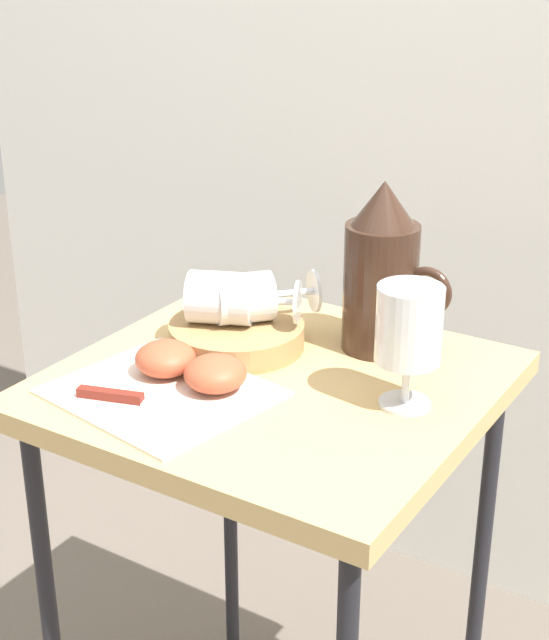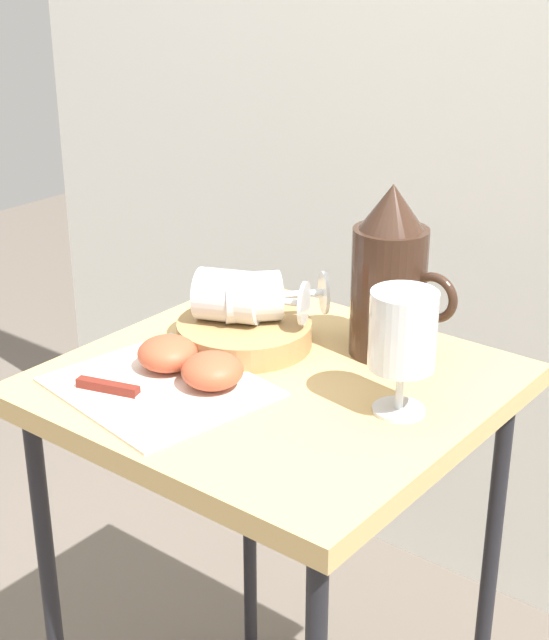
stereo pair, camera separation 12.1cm
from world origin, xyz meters
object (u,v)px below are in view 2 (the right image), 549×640
(wine_glass_upright, at_px, (403,337))
(pitcher, at_px, (389,287))
(table, at_px, (274,426))
(wine_glass_tipped_far, at_px, (256,297))
(wine_glass_tipped_near, at_px, (232,296))
(apple_half_right, at_px, (212,371))
(apple_half_left, at_px, (168,353))
(knife, at_px, (130,392))
(basket_tray, at_px, (244,334))

(wine_glass_upright, bearing_deg, pitcher, 127.16)
(table, relative_size, wine_glass_tipped_far, 4.87)
(wine_glass_tipped_near, xyz_separation_m, apple_half_right, (0.07, -0.12, -0.05))
(wine_glass_upright, height_order, apple_half_left, wine_glass_upright)
(table, bearing_deg, knife, -123.31)
(apple_half_left, bearing_deg, wine_glass_tipped_far, 76.32)
(basket_tray, distance_m, wine_glass_tipped_far, 0.06)
(wine_glass_tipped_near, relative_size, apple_half_right, 2.10)
(pitcher, relative_size, apple_half_right, 2.99)
(pitcher, height_order, wine_glass_upright, pitcher)
(apple_half_left, bearing_deg, pitcher, 49.65)
(apple_half_left, height_order, knife, apple_half_left)
(wine_glass_tipped_far, relative_size, apple_half_right, 1.89)
(wine_glass_upright, distance_m, wine_glass_tipped_far, 0.27)
(knife, bearing_deg, pitcher, 60.40)
(basket_tray, distance_m, pitcher, 0.21)
(pitcher, relative_size, wine_glass_tipped_near, 1.43)
(basket_tray, xyz_separation_m, wine_glass_tipped_near, (-0.02, -0.01, 0.05))
(wine_glass_tipped_far, xyz_separation_m, apple_half_left, (-0.03, -0.14, -0.04))
(apple_half_right, bearing_deg, wine_glass_tipped_far, 107.79)
(basket_tray, distance_m, knife, 0.21)
(wine_glass_tipped_near, height_order, knife, wine_glass_tipped_near)
(table, relative_size, pitcher, 3.07)
(pitcher, xyz_separation_m, wine_glass_tipped_far, (-0.16, -0.09, -0.03))
(pitcher, relative_size, apple_half_left, 2.99)
(wine_glass_upright, relative_size, apple_half_left, 1.96)
(wine_glass_upright, distance_m, apple_half_left, 0.32)
(wine_glass_upright, xyz_separation_m, knife, (-0.28, -0.18, -0.09))
(knife, bearing_deg, apple_half_right, 52.11)
(table, distance_m, knife, 0.21)
(wine_glass_tipped_far, bearing_deg, basket_tray, -118.44)
(apple_half_right, bearing_deg, basket_tray, 113.11)
(table, relative_size, basket_tray, 3.87)
(wine_glass_upright, relative_size, wine_glass_tipped_near, 0.93)
(pitcher, distance_m, knife, 0.37)
(apple_half_left, bearing_deg, table, 31.52)
(wine_glass_upright, bearing_deg, wine_glass_tipped_near, 174.56)
(basket_tray, height_order, wine_glass_upright, wine_glass_upright)
(wine_glass_tipped_far, bearing_deg, pitcher, 28.61)
(table, distance_m, apple_half_left, 0.17)
(wine_glass_upright, xyz_separation_m, apple_half_left, (-0.30, -0.09, -0.07))
(pitcher, distance_m, wine_glass_upright, 0.17)
(apple_half_right, height_order, knife, apple_half_right)
(wine_glass_upright, xyz_separation_m, apple_half_right, (-0.22, -0.09, -0.07))
(basket_tray, distance_m, apple_half_right, 0.14)
(apple_half_left, xyz_separation_m, apple_half_right, (0.08, -0.00, 0.00))
(wine_glass_tipped_far, distance_m, apple_half_right, 0.16)
(table, bearing_deg, wine_glass_upright, 6.05)
(pitcher, bearing_deg, apple_half_right, -116.23)
(pitcher, height_order, knife, pitcher)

